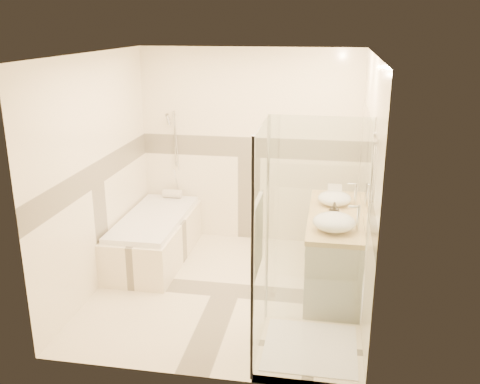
% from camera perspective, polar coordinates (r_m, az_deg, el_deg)
% --- Properties ---
extents(room, '(2.82, 3.02, 2.52)m').
position_cam_1_polar(room, '(5.45, -0.89, 1.36)').
color(room, '#F8E9C5').
rests_on(room, ground).
extents(bathtub, '(0.75, 1.70, 0.56)m').
position_cam_1_polar(bathtub, '(6.61, -9.07, -4.57)').
color(bathtub, '#FDEECB').
rests_on(bathtub, ground).
extents(vanity, '(0.58, 1.62, 0.85)m').
position_cam_1_polar(vanity, '(5.91, 9.97, -6.14)').
color(vanity, white).
rests_on(vanity, ground).
extents(shower_enclosure, '(0.96, 0.93, 2.04)m').
position_cam_1_polar(shower_enclosure, '(4.74, 6.31, -11.25)').
color(shower_enclosure, '#FDEECB').
rests_on(shower_enclosure, ground).
extents(vessel_sink_near, '(0.37, 0.37, 0.15)m').
position_cam_1_polar(vessel_sink_near, '(6.01, 10.05, -0.67)').
color(vessel_sink_near, white).
rests_on(vessel_sink_near, vanity).
extents(vessel_sink_far, '(0.42, 0.42, 0.17)m').
position_cam_1_polar(vessel_sink_far, '(5.28, 10.01, -3.18)').
color(vessel_sink_far, white).
rests_on(vessel_sink_far, vanity).
extents(faucet_near, '(0.11, 0.03, 0.27)m').
position_cam_1_polar(faucet_near, '(5.99, 12.16, -0.05)').
color(faucet_near, silver).
rests_on(faucet_near, vanity).
extents(faucet_far, '(0.11, 0.03, 0.27)m').
position_cam_1_polar(faucet_far, '(5.26, 12.40, -2.55)').
color(faucet_far, silver).
rests_on(faucet_far, vanity).
extents(amenity_bottle_a, '(0.07, 0.08, 0.16)m').
position_cam_1_polar(amenity_bottle_a, '(5.59, 10.03, -2.01)').
color(amenity_bottle_a, black).
rests_on(amenity_bottle_a, vanity).
extents(amenity_bottle_b, '(0.13, 0.13, 0.14)m').
position_cam_1_polar(amenity_bottle_b, '(5.69, 10.03, -1.78)').
color(amenity_bottle_b, black).
rests_on(amenity_bottle_b, vanity).
extents(folded_towels, '(0.16, 0.27, 0.09)m').
position_cam_1_polar(folded_towels, '(6.38, 10.06, 0.15)').
color(folded_towels, white).
rests_on(folded_towels, vanity).
extents(rolled_towel, '(0.24, 0.11, 0.11)m').
position_cam_1_polar(rolled_towel, '(7.13, -7.23, -0.18)').
color(rolled_towel, white).
rests_on(rolled_towel, bathtub).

